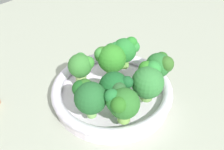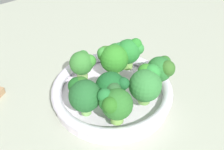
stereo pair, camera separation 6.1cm
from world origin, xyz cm
name	(u,v)px [view 1 (the left image)]	position (x,y,z in cm)	size (l,w,h in cm)	color
ground_plane	(127,108)	(0.00, 0.00, -1.25)	(130.00, 130.00, 2.50)	#A8AF9C
bowl	(112,92)	(-1.33, 3.42, 2.07)	(26.66, 26.66, 4.06)	white
broccoli_floret_0	(125,50)	(5.65, 6.40, 8.61)	(6.18, 5.60, 7.38)	#8FC85D
broccoli_floret_1	(81,66)	(-4.92, 9.21, 8.25)	(5.63, 5.28, 6.94)	#9FC96B
broccoli_floret_2	(148,80)	(1.45, -4.03, 8.55)	(7.25, 6.84, 7.67)	#85C05C
broccoli_floret_3	(122,104)	(-6.96, -4.96, 8.58)	(6.26, 6.07, 7.37)	#82BA52
broccoli_floret_4	(110,57)	(1.43, 6.92, 8.38)	(6.44, 7.05, 7.42)	#7DBA57
broccoli_floret_5	(89,96)	(-10.08, 0.58, 8.78)	(6.20, 7.33, 7.68)	#97DA74
broccoli_floret_6	(160,65)	(7.22, -2.53, 8.49)	(6.10, 5.95, 7.02)	#89BE5C
broccoli_floret_7	(115,87)	(-4.64, -0.90, 8.48)	(6.00, 6.50, 7.36)	#77C35F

